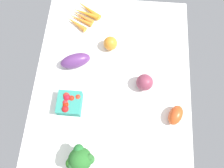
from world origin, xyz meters
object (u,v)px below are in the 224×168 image
object	(u,v)px
berry_basket	(69,103)
red_onion_near_basket	(145,82)
heirloom_tomato_orange	(110,43)
broccoli_head	(80,159)
roma_tomato	(176,115)
carrot_bunch	(83,16)
eggplant	(75,61)

from	to	relation	value
berry_basket	red_onion_near_basket	xyz separation A→B (cm)	(12.43, -34.10, 0.67)
berry_basket	heirloom_tomato_orange	size ratio (longest dim) A/B	1.53
broccoli_head	roma_tomato	distance (cm)	45.88
berry_basket	broccoli_head	world-z (taller)	broccoli_head
roma_tomato	heirloom_tomato_orange	bearing A→B (deg)	-112.96
heirloom_tomato_orange	broccoli_head	bearing A→B (deg)	172.23
berry_basket	broccoli_head	bearing A→B (deg)	-160.18
berry_basket	roma_tomato	size ratio (longest dim) A/B	1.14
heirloom_tomato_orange	carrot_bunch	world-z (taller)	heirloom_tomato_orange
red_onion_near_basket	roma_tomato	size ratio (longest dim) A/B	0.84
broccoli_head	heirloom_tomato_orange	size ratio (longest dim) A/B	1.82
broccoli_head	red_onion_near_basket	bearing A→B (deg)	-34.96
carrot_bunch	berry_basket	bearing A→B (deg)	-179.97
eggplant	roma_tomato	xyz separation A→B (cm)	(-23.25, -48.58, -0.51)
eggplant	broccoli_head	bearing A→B (deg)	80.02
eggplant	red_onion_near_basket	size ratio (longest dim) A/B	1.86
broccoli_head	red_onion_near_basket	distance (cm)	44.59
eggplant	berry_basket	bearing A→B (deg)	69.24
heirloom_tomato_orange	berry_basket	bearing A→B (deg)	153.18
heirloom_tomato_orange	carrot_bunch	xyz separation A→B (cm)	(17.26, 16.35, -2.15)
red_onion_near_basket	eggplant	bearing A→B (deg)	75.33
eggplant	berry_basket	xyz separation A→B (cm)	(-21.35, -0.01, -0.17)
broccoli_head	carrot_bunch	world-z (taller)	broccoli_head
broccoli_head	heirloom_tomato_orange	xyz separation A→B (cm)	(56.27, -7.68, -4.27)
heirloom_tomato_orange	roma_tomato	size ratio (longest dim) A/B	0.74
heirloom_tomato_orange	red_onion_near_basket	bearing A→B (deg)	-138.15
broccoli_head	roma_tomato	bearing A→B (deg)	-61.05
berry_basket	red_onion_near_basket	bearing A→B (deg)	-69.98
berry_basket	eggplant	bearing A→B (deg)	0.03
broccoli_head	red_onion_near_basket	xyz separation A→B (cm)	(36.42, -25.46, -3.80)
berry_basket	roma_tomato	distance (cm)	48.61
heirloom_tomato_orange	red_onion_near_basket	size ratio (longest dim) A/B	0.88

